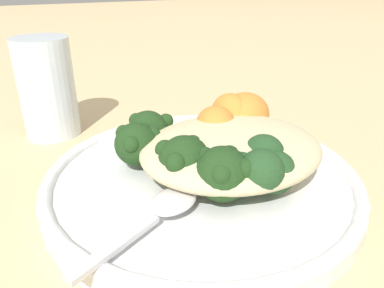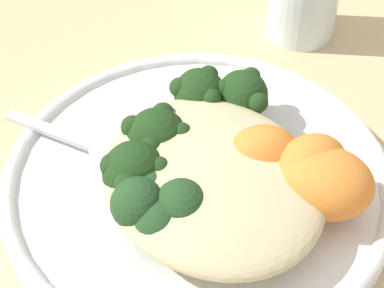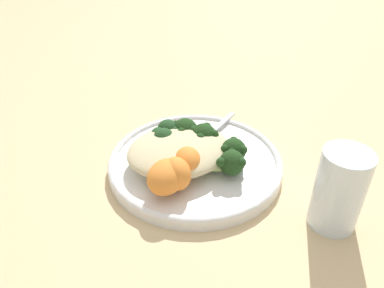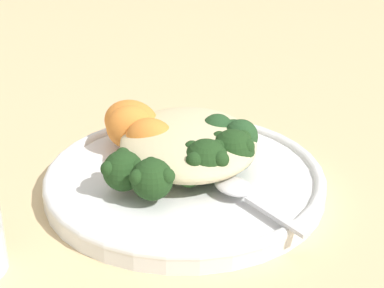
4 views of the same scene
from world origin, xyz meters
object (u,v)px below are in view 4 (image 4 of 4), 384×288
Objects in this scene: sweet_potato_chunk_0 at (150,139)px; sweet_potato_chunk_2 at (131,127)px; plate at (185,180)px; broccoli_stalk_4 at (227,151)px; sweet_potato_chunk_1 at (131,122)px; kale_tuft at (227,139)px; spoon at (241,191)px; quinoa_mound at (189,142)px; broccoli_stalk_2 at (180,167)px; broccoli_stalk_5 at (203,139)px; broccoli_stalk_3 at (203,160)px; broccoli_stalk_0 at (130,168)px; broccoli_stalk_1 at (154,175)px.

sweet_potato_chunk_2 reaches higher than sweet_potato_chunk_0.
sweet_potato_chunk_2 is (-0.06, -0.05, 0.03)m from plate.
sweet_potato_chunk_1 reaches higher than broccoli_stalk_4.
spoon is at bearing 1.25° from kale_tuft.
plate is 5.48× the size of sweet_potato_chunk_2.
quinoa_mound is at bearing -89.13° from kale_tuft.
spoon is (0.04, 0.05, -0.01)m from broccoli_stalk_2.
broccoli_stalk_5 is 0.08m from sweet_potato_chunk_1.
plate is 4.33× the size of sweet_potato_chunk_1.
quinoa_mound is 3.21× the size of sweet_potato_chunk_2.
quinoa_mound is 1.57× the size of broccoli_stalk_5.
sweet_potato_chunk_1 reaches higher than broccoli_stalk_3.
broccoli_stalk_2 is at bearing 32.16° from sweet_potato_chunk_0.
broccoli_stalk_2 is 1.22× the size of broccoli_stalk_3.
broccoli_stalk_0 is at bearing -22.18° from sweet_potato_chunk_0.
sweet_potato_chunk_2 is at bearing -144.06° from sweet_potato_chunk_0.
quinoa_mound is at bearing 62.56° from sweet_potato_chunk_2.
sweet_potato_chunk_1 reaches higher than sweet_potato_chunk_0.
sweet_potato_chunk_2 is 0.15m from spoon.
quinoa_mound reaches higher than spoon.
sweet_potato_chunk_0 is (0.01, -0.06, 0.01)m from broccoli_stalk_5.
broccoli_stalk_5 is (-0.05, 0.03, 0.00)m from broccoli_stalk_2.
sweet_potato_chunk_1 is at bearing -114.81° from kale_tuft.
broccoli_stalk_4 reaches higher than quinoa_mound.
broccoli_stalk_2 reaches higher than plate.
broccoli_stalk_2 is 0.05m from sweet_potato_chunk_0.
quinoa_mound is (-0.03, 0.01, 0.03)m from plate.
broccoli_stalk_4 is at bearing 140.36° from broccoli_stalk_0.
sweet_potato_chunk_0 reaches higher than broccoli_stalk_2.
sweet_potato_chunk_1 is (-0.09, -0.07, 0.00)m from broccoli_stalk_3.
broccoli_stalk_2 is at bearing -20.69° from plate.
sweet_potato_chunk_1 reaches higher than kale_tuft.
broccoli_stalk_0 is 0.06m from sweet_potato_chunk_0.
sweet_potato_chunk_2 is 0.46× the size of spoon.
broccoli_stalk_4 is 1.56× the size of kale_tuft.
sweet_potato_chunk_1 is at bearing -171.91° from spoon.
kale_tuft is at bearing 87.90° from sweet_potato_chunk_0.
sweet_potato_chunk_1 is at bearing -143.06° from broccoli_stalk_0.
broccoli_stalk_1 is (0.02, 0.02, -0.00)m from broccoli_stalk_0.
quinoa_mound reaches higher than broccoli_stalk_2.
broccoli_stalk_2 is 0.09m from sweet_potato_chunk_2.
sweet_potato_chunk_0 is 1.01× the size of sweet_potato_chunk_2.
quinoa_mound is 1.78× the size of broccoli_stalk_2.
sweet_potato_chunk_0 is at bearing -168.93° from broccoli_stalk_2.
broccoli_stalk_5 is 0.93× the size of spoon.
quinoa_mound is 1.69× the size of broccoli_stalk_4.
broccoli_stalk_5 is at bearing 126.30° from quinoa_mound.
broccoli_stalk_3 is 0.07m from sweet_potato_chunk_0.
kale_tuft is (0.04, 0.10, -0.00)m from sweet_potato_chunk_1.
broccoli_stalk_5 is (-0.08, 0.05, -0.00)m from broccoli_stalk_1.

